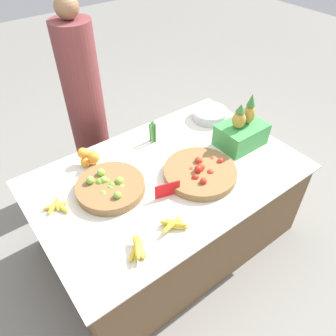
% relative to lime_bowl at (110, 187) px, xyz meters
% --- Properties ---
extents(ground_plane, '(12.00, 12.00, 0.00)m').
position_rel_lime_bowl_xyz_m(ground_plane, '(0.38, -0.09, -0.70)').
color(ground_plane, gray).
extents(market_table, '(1.75, 1.14, 0.67)m').
position_rel_lime_bowl_xyz_m(market_table, '(0.38, -0.09, -0.36)').
color(market_table, brown).
rests_on(market_table, ground_plane).
extents(lime_bowl, '(0.43, 0.43, 0.10)m').
position_rel_lime_bowl_xyz_m(lime_bowl, '(0.00, 0.00, 0.00)').
color(lime_bowl, olive).
rests_on(lime_bowl, market_table).
extents(tomato_basket, '(0.48, 0.48, 0.10)m').
position_rel_lime_bowl_xyz_m(tomato_basket, '(0.54, -0.23, -0.00)').
color(tomato_basket, olive).
rests_on(tomato_basket, market_table).
extents(orange_pile, '(0.14, 0.16, 0.13)m').
position_rel_lime_bowl_xyz_m(orange_pile, '(0.02, 0.30, 0.03)').
color(orange_pile, orange).
rests_on(orange_pile, market_table).
extents(metal_bowl, '(0.28, 0.28, 0.08)m').
position_rel_lime_bowl_xyz_m(metal_bowl, '(1.05, 0.23, 0.01)').
color(metal_bowl, '#B7B7BF').
rests_on(metal_bowl, market_table).
extents(price_sign, '(0.15, 0.05, 0.10)m').
position_rel_lime_bowl_xyz_m(price_sign, '(0.26, -0.25, 0.02)').
color(price_sign, red).
rests_on(price_sign, market_table).
extents(produce_crate, '(0.33, 0.24, 0.39)m').
position_rel_lime_bowl_xyz_m(produce_crate, '(0.99, -0.15, 0.08)').
color(produce_crate, green).
rests_on(produce_crate, market_table).
extents(veg_bundle, '(0.05, 0.05, 0.16)m').
position_rel_lime_bowl_xyz_m(veg_bundle, '(0.51, 0.26, 0.05)').
color(veg_bundle, '#428438').
rests_on(veg_bundle, market_table).
extents(banana_bunch_back_center, '(0.15, 0.17, 0.03)m').
position_rel_lime_bowl_xyz_m(banana_bunch_back_center, '(-0.32, 0.07, -0.02)').
color(banana_bunch_back_center, gold).
rests_on(banana_bunch_back_center, market_table).
extents(banana_bunch_front_right, '(0.16, 0.14, 0.05)m').
position_rel_lime_bowl_xyz_m(banana_bunch_front_right, '(0.14, -0.46, -0.01)').
color(banana_bunch_front_right, gold).
rests_on(banana_bunch_front_right, market_table).
extents(banana_bunch_front_left, '(0.14, 0.16, 0.06)m').
position_rel_lime_bowl_xyz_m(banana_bunch_front_left, '(-0.11, -0.48, -0.00)').
color(banana_bunch_front_left, gold).
rests_on(banana_bunch_front_left, market_table).
extents(vendor_person, '(0.29, 0.29, 1.59)m').
position_rel_lime_bowl_xyz_m(vendor_person, '(0.26, 0.84, 0.04)').
color(vendor_person, brown).
rests_on(vendor_person, ground_plane).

